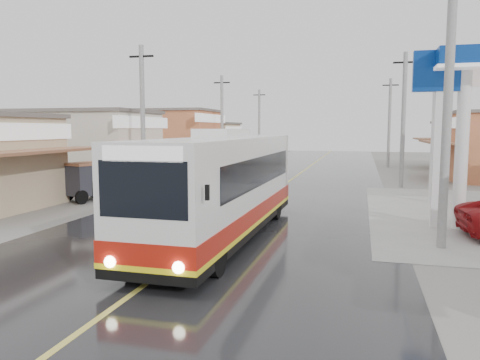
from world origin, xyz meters
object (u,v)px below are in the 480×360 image
at_px(tricycle_far, 141,166).
at_px(second_bus, 251,152).
at_px(coach_bus, 224,186).
at_px(tricycle_near, 90,179).
at_px(cyclist, 212,177).

bearing_deg(tricycle_far, second_bus, 60.44).
distance_m(coach_bus, tricycle_near, 10.49).
height_order(second_bus, tricycle_near, second_bus).
bearing_deg(tricycle_far, cyclist, -22.64).
height_order(coach_bus, tricycle_far, coach_bus).
bearing_deg(second_bus, cyclist, -90.61).
relative_size(tricycle_near, tricycle_far, 1.15).
bearing_deg(second_bus, tricycle_far, -122.29).
bearing_deg(cyclist, second_bus, 106.37).
bearing_deg(second_bus, tricycle_near, -105.89).
bearing_deg(second_bus, coach_bus, -81.63).
relative_size(cyclist, tricycle_far, 0.90).
bearing_deg(cyclist, tricycle_near, -114.33).
bearing_deg(coach_bus, tricycle_near, 146.46).
bearing_deg(tricycle_near, tricycle_far, 119.67).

